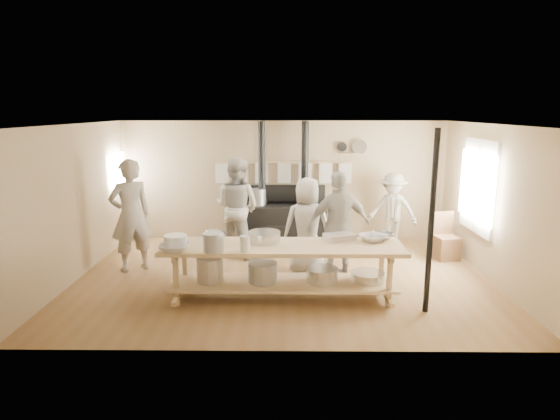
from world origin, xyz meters
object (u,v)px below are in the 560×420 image
(cook_center, at_px, (307,226))
(stove, at_px, (283,220))
(chair, at_px, (446,245))
(prep_table, at_px, (282,266))
(cook_right, at_px, (339,226))
(cook_far_left, at_px, (130,216))
(cook_left, at_px, (237,207))
(roasting_pan, at_px, (339,237))
(cook_by_window, at_px, (393,210))

(cook_center, bearing_deg, stove, -84.99)
(chair, bearing_deg, prep_table, -157.73)
(prep_table, relative_size, cook_right, 1.96)
(cook_far_left, height_order, cook_right, cook_far_left)
(chair, bearing_deg, stove, 152.00)
(cook_left, xyz_separation_m, chair, (4.04, -0.14, -0.71))
(roasting_pan, bearing_deg, cook_by_window, 61.37)
(cook_center, relative_size, roasting_pan, 3.82)
(cook_by_window, xyz_separation_m, roasting_pan, (-1.40, -2.57, 0.12))
(cook_center, bearing_deg, cook_far_left, -10.16)
(cook_far_left, height_order, chair, cook_far_left)
(cook_right, xyz_separation_m, roasting_pan, (-0.06, -0.63, -0.02))
(cook_left, xyz_separation_m, roasting_pan, (1.78, -1.86, -0.07))
(roasting_pan, bearing_deg, stove, 107.93)
(prep_table, distance_m, cook_center, 1.27)
(cook_left, xyz_separation_m, cook_center, (1.31, -0.98, -0.12))
(cook_by_window, relative_size, chair, 1.74)
(cook_center, bearing_deg, roasting_pan, 109.97)
(stove, bearing_deg, roasting_pan, -72.07)
(cook_left, bearing_deg, cook_center, 170.04)
(stove, relative_size, cook_far_left, 1.30)
(stove, distance_m, cook_left, 1.33)
(chair, bearing_deg, cook_far_left, 176.92)
(cook_far_left, height_order, cook_by_window, cook_far_left)
(cook_far_left, distance_m, cook_left, 1.99)
(cook_left, height_order, roasting_pan, cook_left)
(cook_far_left, bearing_deg, stove, 177.28)
(cook_center, xyz_separation_m, roasting_pan, (0.46, -0.88, 0.05))
(cook_right, relative_size, chair, 2.05)
(prep_table, bearing_deg, cook_right, 43.71)
(cook_center, distance_m, cook_right, 0.58)
(stove, height_order, cook_far_left, stove)
(cook_right, bearing_deg, prep_table, 34.15)
(cook_right, bearing_deg, chair, -163.33)
(stove, xyz_separation_m, cook_center, (0.42, -1.86, 0.33))
(cook_by_window, distance_m, chair, 1.32)
(prep_table, distance_m, cook_far_left, 3.01)
(cook_far_left, xyz_separation_m, cook_right, (3.63, -0.37, -0.08))
(stove, distance_m, prep_table, 3.02)
(cook_far_left, distance_m, roasting_pan, 3.71)
(cook_center, bearing_deg, chair, -170.70)
(cook_left, bearing_deg, roasting_pan, 160.50)
(cook_right, height_order, cook_by_window, cook_right)
(cook_right, bearing_deg, cook_left, -43.32)
(cook_far_left, relative_size, cook_right, 1.09)
(cook_center, distance_m, chair, 2.92)
(prep_table, bearing_deg, stove, 89.96)
(chair, bearing_deg, cook_right, -163.80)
(stove, xyz_separation_m, cook_left, (-0.89, -0.88, 0.45))
(cook_right, relative_size, cook_by_window, 1.18)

